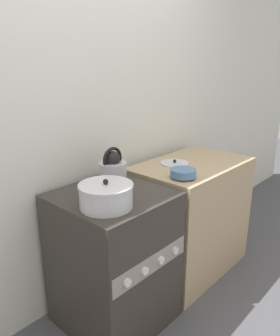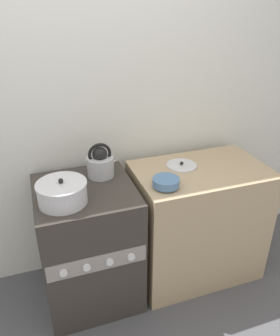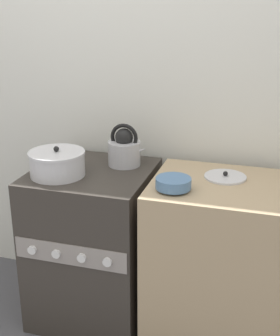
# 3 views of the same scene
# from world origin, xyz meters

# --- Properties ---
(ground_plane) EXTENTS (12.00, 12.00, 0.00)m
(ground_plane) POSITION_xyz_m (0.00, 0.00, 0.00)
(ground_plane) COLOR #4C4C51
(wall_back) EXTENTS (7.00, 0.06, 2.50)m
(wall_back) POSITION_xyz_m (0.00, 0.68, 1.25)
(wall_back) COLOR silver
(wall_back) RESTS_ON ground_plane
(stove) EXTENTS (0.61, 0.63, 0.86)m
(stove) POSITION_xyz_m (0.00, 0.30, 0.43)
(stove) COLOR #332D28
(stove) RESTS_ON ground_plane
(counter) EXTENTS (0.90, 0.57, 0.87)m
(counter) POSITION_xyz_m (0.79, 0.29, 0.43)
(counter) COLOR tan
(counter) RESTS_ON ground_plane
(kettle) EXTENTS (0.21, 0.17, 0.23)m
(kettle) POSITION_xyz_m (0.14, 0.44, 0.94)
(kettle) COLOR #B2B2B7
(kettle) RESTS_ON stove
(cooking_pot) EXTENTS (0.28, 0.28, 0.15)m
(cooking_pot) POSITION_xyz_m (-0.14, 0.19, 0.92)
(cooking_pot) COLOR silver
(cooking_pot) RESTS_ON stove
(enamel_bowl) EXTENTS (0.16, 0.16, 0.06)m
(enamel_bowl) POSITION_xyz_m (0.47, 0.14, 0.90)
(enamel_bowl) COLOR #4C729E
(enamel_bowl) RESTS_ON counter
(loose_pot_lid) EXTENTS (0.21, 0.21, 0.03)m
(loose_pot_lid) POSITION_xyz_m (0.68, 0.37, 0.87)
(loose_pot_lid) COLOR silver
(loose_pot_lid) RESTS_ON counter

